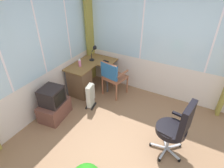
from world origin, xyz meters
name	(u,v)px	position (x,y,z in m)	size (l,w,h in m)	color
ground	(132,157)	(0.00, 0.00, -0.03)	(5.01, 5.37, 0.06)	#8A6548
north_window_panel	(25,63)	(0.00, 2.21, 1.25)	(4.01, 0.07, 2.51)	silver
east_window_panel	(173,48)	(2.03, 0.00, 1.25)	(0.07, 4.37, 2.51)	silver
curtain_corner	(90,37)	(1.90, 2.08, 1.20)	(0.26, 0.07, 2.41)	olive
desk	(81,80)	(1.10, 1.87, 0.39)	(1.17, 0.87, 0.73)	brown
desk_lamp	(95,51)	(1.66, 1.80, 0.97)	(0.24, 0.21, 0.37)	black
tv_remote	(106,61)	(1.68, 1.49, 0.74)	(0.04, 0.15, 0.02)	black
spray_bottle	(80,62)	(1.17, 1.91, 0.84)	(0.06, 0.06, 0.22)	pink
wooden_armchair	(112,75)	(1.39, 1.16, 0.59)	(0.57, 0.56, 0.93)	#9B5B3F
office_chair	(177,127)	(0.40, -0.56, 0.63)	(0.62, 0.57, 1.09)	#B7B7BF
tv_on_stand	(54,105)	(0.13, 1.86, 0.32)	(0.69, 0.52, 0.72)	brown
space_heater	(91,95)	(0.80, 1.39, 0.29)	(0.33, 0.22, 0.57)	silver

